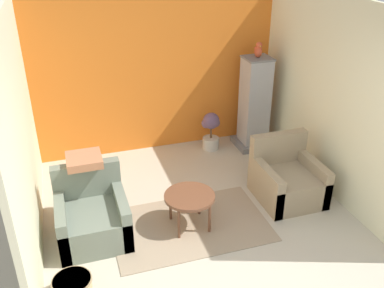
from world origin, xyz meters
The scene contains 12 objects.
wall_back_accent centered at (0.00, 3.71, 1.33)m, with size 4.03×0.06×2.67m.
wall_left centered at (-1.99, 1.84, 1.33)m, with size 0.06×3.68×2.67m.
wall_right centered at (1.99, 1.84, 1.33)m, with size 0.06×3.68×2.67m.
area_rug centered at (-0.17, 1.41, 0.01)m, with size 1.96×1.26×0.01m.
coffee_table centered at (-0.17, 1.41, 0.42)m, with size 0.63×0.63×0.47m.
armchair_left centered at (-1.35, 1.59, 0.27)m, with size 0.83×0.86×0.85m.
armchair_right centered at (1.31, 1.62, 0.27)m, with size 0.83×0.86×0.85m.
birdcage centered at (1.53, 3.22, 0.74)m, with size 0.57×0.57×1.56m.
parrot centered at (1.53, 3.22, 1.67)m, with size 0.12×0.21×0.25m.
potted_plant centered at (0.81, 3.33, 0.36)m, with size 0.30×0.28×0.65m.
wicker_basket centered at (-1.66, 0.64, 0.14)m, with size 0.40×0.40×0.25m.
throw_pillow centered at (-1.35, 1.91, 0.90)m, with size 0.42×0.42×0.10m.
Camera 1 is at (-1.48, -2.77, 3.42)m, focal length 40.00 mm.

